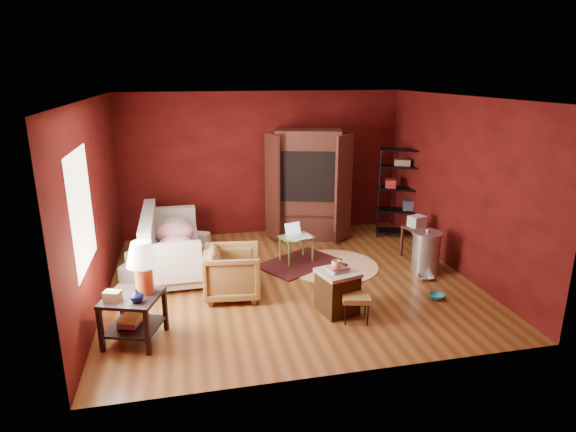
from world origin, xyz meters
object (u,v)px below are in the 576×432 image
Objects in this scene: side_table at (138,283)px; wire_shelving at (401,189)px; armchair at (233,270)px; laptop_desk at (296,239)px; tv_armoire at (308,183)px; hamper at (337,291)px; sofa at (168,249)px.

side_table is 5.55m from wire_shelving.
laptop_desk is at bearing -40.98° from armchair.
tv_armoire is (2.94, 3.26, 0.35)m from side_table.
tv_armoire is (1.72, 2.32, 0.70)m from armchair.
wire_shelving is (2.30, 0.89, 0.54)m from laptop_desk.
armchair is 1.20× the size of laptop_desk.
armchair reaches higher than laptop_desk.
side_table is 0.71× the size of wire_shelving.
wire_shelving is at bearing -53.84° from armchair.
laptop_desk is at bearing 94.01° from hamper.
sofa is 0.89× the size of tv_armoire.
side_table reaches higher than hamper.
laptop_desk is at bearing -68.16° from sofa.
sofa is at bearing 138.77° from hamper.
sofa is 2.75× the size of hamper.
armchair is at bearing 149.38° from hamper.
armchair reaches higher than sofa.
sofa is 1.08× the size of wire_shelving.
wire_shelving is (1.78, -0.33, -0.14)m from tv_armoire.
armchair is 1.55m from hamper.
hamper is 0.39× the size of wire_shelving.
wire_shelving is (4.72, 2.92, 0.21)m from side_table.
wire_shelving is at bearing 31.79° from side_table.
hamper is 3.58m from wire_shelving.
wire_shelving is (2.17, 2.77, 0.65)m from hamper.
armchair is at bearing 37.66° from side_table.
side_table reaches higher than sofa.
sofa reaches higher than hamper.
armchair reaches higher than hamper.
side_table is 1.86× the size of laptop_desk.
armchair is 4.06m from wire_shelving.
tv_armoire is (0.39, 3.10, 0.79)m from hamper.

